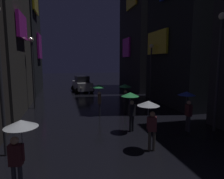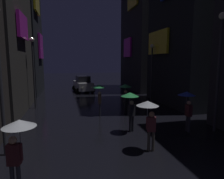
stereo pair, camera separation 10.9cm
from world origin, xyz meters
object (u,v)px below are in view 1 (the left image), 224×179
at_px(pedestrian_near_crossing_blue, 187,100).
at_px(pedestrian_foreground_left_green, 125,90).
at_px(pedestrian_foreground_right_clear, 150,112).
at_px(streetlamp_right_near, 219,60).
at_px(pedestrian_midstreet_left_clear, 19,136).
at_px(car_distant, 82,84).
at_px(pedestrian_midstreet_centre_green, 131,101).
at_px(streetlamp_left_far, 32,65).
at_px(pedestrian_far_right_green, 99,91).
at_px(streetlamp_right_far, 151,66).

height_order(pedestrian_near_crossing_blue, pedestrian_foreground_left_green, same).
height_order(pedestrian_foreground_right_clear, streetlamp_right_near, streetlamp_right_near).
relative_size(pedestrian_midstreet_left_clear, car_distant, 0.49).
distance_m(pedestrian_foreground_left_green, pedestrian_foreground_right_clear, 5.89).
height_order(pedestrian_midstreet_centre_green, streetlamp_right_near, streetlamp_right_near).
bearing_deg(streetlamp_left_far, pedestrian_foreground_left_green, -26.58).
bearing_deg(pedestrian_far_right_green, pedestrian_foreground_left_green, -1.60).
bearing_deg(streetlamp_right_near, pedestrian_foreground_right_clear, -162.03).
xyz_separation_m(pedestrian_near_crossing_blue, pedestrian_midstreet_left_clear, (-7.47, -3.41, 0.00)).
distance_m(car_distant, streetlamp_right_far, 9.49).
bearing_deg(pedestrian_near_crossing_blue, pedestrian_foreground_left_green, 117.85).
distance_m(pedestrian_midstreet_centre_green, pedestrian_far_right_green, 3.77).
distance_m(pedestrian_far_right_green, streetlamp_right_near, 7.34).
distance_m(pedestrian_far_right_green, streetlamp_right_far, 6.75).
bearing_deg(pedestrian_foreground_right_clear, streetlamp_left_far, 121.86).
bearing_deg(pedestrian_foreground_right_clear, pedestrian_foreground_left_green, 82.41).
distance_m(pedestrian_near_crossing_blue, streetlamp_right_near, 2.57).
distance_m(pedestrian_foreground_right_clear, car_distant, 16.91).
xyz_separation_m(pedestrian_foreground_left_green, pedestrian_foreground_right_clear, (-0.78, -5.84, 0.00)).
distance_m(pedestrian_near_crossing_blue, pedestrian_far_right_green, 5.72).
height_order(pedestrian_midstreet_left_clear, streetlamp_right_near, streetlamp_right_near).
bearing_deg(pedestrian_foreground_left_green, streetlamp_left_far, 153.42).
xyz_separation_m(pedestrian_midstreet_centre_green, pedestrian_foreground_left_green, (0.81, 3.58, 0.00)).
bearing_deg(pedestrian_midstreet_left_clear, pedestrian_foreground_left_green, 54.51).
bearing_deg(streetlamp_left_far, car_distant, 60.61).
distance_m(pedestrian_foreground_left_green, streetlamp_right_far, 5.42).
height_order(car_distant, streetlamp_left_far, streetlamp_left_far).
bearing_deg(pedestrian_midstreet_left_clear, car_distant, 79.81).
distance_m(pedestrian_midstreet_centre_green, pedestrian_foreground_left_green, 3.67).
bearing_deg(pedestrian_foreground_right_clear, pedestrian_midstreet_left_clear, -160.35).
relative_size(streetlamp_right_near, streetlamp_right_far, 1.17).
distance_m(pedestrian_foreground_left_green, car_distant, 11.21).
relative_size(pedestrian_midstreet_left_clear, streetlamp_left_far, 0.39).
height_order(pedestrian_midstreet_centre_green, car_distant, pedestrian_midstreet_centre_green).
bearing_deg(pedestrian_foreground_right_clear, streetlamp_right_far, 65.39).
bearing_deg(streetlamp_right_near, pedestrian_far_right_green, 140.54).
bearing_deg(streetlamp_right_far, pedestrian_midstreet_left_clear, -128.59).
distance_m(pedestrian_midstreet_left_clear, streetlamp_right_near, 9.66).
xyz_separation_m(pedestrian_midstreet_centre_green, pedestrian_far_right_green, (-1.02, 3.63, 0.00)).
bearing_deg(streetlamp_left_far, pedestrian_foreground_right_clear, -58.14).
height_order(pedestrian_midstreet_centre_green, pedestrian_midstreet_left_clear, same).
relative_size(pedestrian_near_crossing_blue, streetlamp_right_near, 0.35).
height_order(pedestrian_foreground_left_green, streetlamp_right_near, streetlamp_right_near).
relative_size(car_distant, streetlamp_right_far, 0.83).
bearing_deg(car_distant, pedestrian_midstreet_left_clear, -100.19).
distance_m(pedestrian_far_right_green, car_distant, 10.98).
relative_size(pedestrian_far_right_green, streetlamp_right_far, 0.41).
height_order(pedestrian_far_right_green, car_distant, pedestrian_far_right_green).
height_order(pedestrian_far_right_green, streetlamp_left_far, streetlamp_left_far).
xyz_separation_m(pedestrian_near_crossing_blue, pedestrian_foreground_left_green, (-2.14, 4.06, 0.00)).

